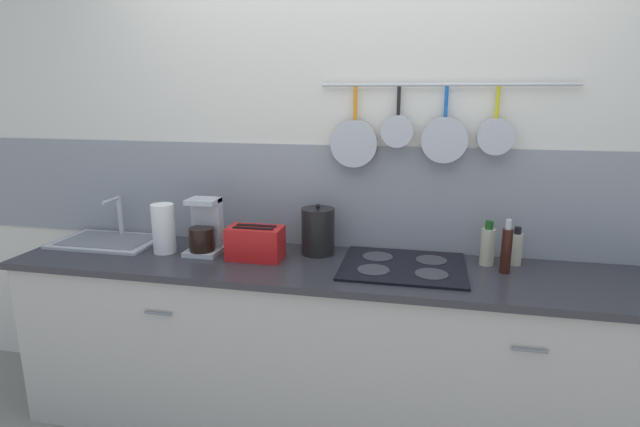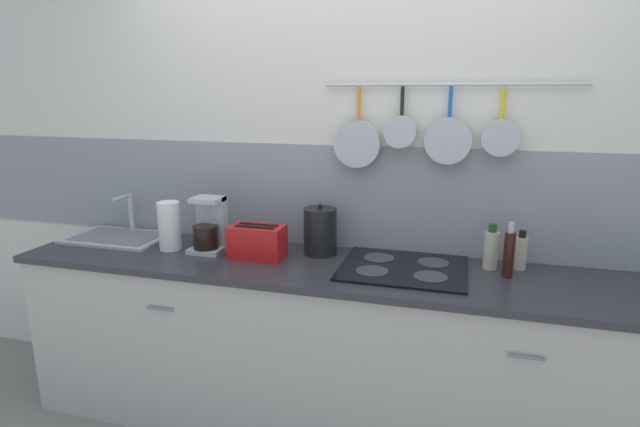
{
  "view_description": "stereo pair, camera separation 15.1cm",
  "coord_description": "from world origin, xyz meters",
  "px_view_note": "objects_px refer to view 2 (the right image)",
  "views": [
    {
      "loc": [
        0.37,
        -2.24,
        1.71
      ],
      "look_at": [
        -0.11,
        0.0,
        1.15
      ],
      "focal_mm": 28.0,
      "sensor_mm": 36.0,
      "label": 1
    },
    {
      "loc": [
        0.52,
        -2.2,
        1.71
      ],
      "look_at": [
        -0.11,
        0.0,
        1.15
      ],
      "focal_mm": 28.0,
      "sensor_mm": 36.0,
      "label": 2
    }
  ],
  "objects_px": {
    "kettle": "(320,231)",
    "bottle_sesame_oil": "(521,252)",
    "paper_towel_roll": "(169,226)",
    "coffee_maker": "(209,229)",
    "bottle_olive_oil": "(509,253)",
    "bottle_cooking_wine": "(491,249)",
    "toaster": "(257,242)"
  },
  "relations": [
    {
      "from": "toaster",
      "to": "bottle_olive_oil",
      "type": "distance_m",
      "value": 1.19
    },
    {
      "from": "toaster",
      "to": "kettle",
      "type": "relative_size",
      "value": 1.09
    },
    {
      "from": "toaster",
      "to": "coffee_maker",
      "type": "bearing_deg",
      "value": 171.68
    },
    {
      "from": "coffee_maker",
      "to": "kettle",
      "type": "bearing_deg",
      "value": 10.58
    },
    {
      "from": "kettle",
      "to": "bottle_cooking_wine",
      "type": "xyz_separation_m",
      "value": [
        0.84,
        0.0,
        -0.02
      ]
    },
    {
      "from": "toaster",
      "to": "bottle_olive_oil",
      "type": "xyz_separation_m",
      "value": [
        1.19,
        0.05,
        0.03
      ]
    },
    {
      "from": "paper_towel_roll",
      "to": "toaster",
      "type": "height_order",
      "value": "paper_towel_roll"
    },
    {
      "from": "bottle_sesame_oil",
      "to": "bottle_olive_oil",
      "type": "bearing_deg",
      "value": -116.57
    },
    {
      "from": "paper_towel_roll",
      "to": "bottle_sesame_oil",
      "type": "height_order",
      "value": "paper_towel_roll"
    },
    {
      "from": "paper_towel_roll",
      "to": "bottle_cooking_wine",
      "type": "xyz_separation_m",
      "value": [
        1.62,
        0.15,
        -0.03
      ]
    },
    {
      "from": "coffee_maker",
      "to": "toaster",
      "type": "distance_m",
      "value": 0.29
    },
    {
      "from": "coffee_maker",
      "to": "bottle_cooking_wine",
      "type": "relative_size",
      "value": 1.32
    },
    {
      "from": "paper_towel_roll",
      "to": "bottle_olive_oil",
      "type": "relative_size",
      "value": 1.01
    },
    {
      "from": "toaster",
      "to": "bottle_olive_oil",
      "type": "bearing_deg",
      "value": 2.56
    },
    {
      "from": "coffee_maker",
      "to": "bottle_olive_oil",
      "type": "bearing_deg",
      "value": 0.43
    },
    {
      "from": "bottle_cooking_wine",
      "to": "bottle_olive_oil",
      "type": "height_order",
      "value": "bottle_olive_oil"
    },
    {
      "from": "paper_towel_roll",
      "to": "bottle_sesame_oil",
      "type": "xyz_separation_m",
      "value": [
        1.76,
        0.18,
        -0.05
      ]
    },
    {
      "from": "bottle_sesame_oil",
      "to": "toaster",
      "type": "bearing_deg",
      "value": -171.71
    },
    {
      "from": "paper_towel_roll",
      "to": "bottle_olive_oil",
      "type": "distance_m",
      "value": 1.69
    },
    {
      "from": "bottle_olive_oil",
      "to": "bottle_sesame_oil",
      "type": "bearing_deg",
      "value": 63.43
    },
    {
      "from": "coffee_maker",
      "to": "paper_towel_roll",
      "type": "bearing_deg",
      "value": -168.98
    },
    {
      "from": "paper_towel_roll",
      "to": "toaster",
      "type": "distance_m",
      "value": 0.5
    },
    {
      "from": "paper_towel_roll",
      "to": "kettle",
      "type": "relative_size",
      "value": 0.97
    },
    {
      "from": "bottle_olive_oil",
      "to": "coffee_maker",
      "type": "bearing_deg",
      "value": -179.57
    },
    {
      "from": "paper_towel_roll",
      "to": "coffee_maker",
      "type": "height_order",
      "value": "coffee_maker"
    },
    {
      "from": "toaster",
      "to": "bottle_sesame_oil",
      "type": "height_order",
      "value": "bottle_sesame_oil"
    },
    {
      "from": "coffee_maker",
      "to": "toaster",
      "type": "bearing_deg",
      "value": -8.32
    },
    {
      "from": "bottle_cooking_wine",
      "to": "toaster",
      "type": "bearing_deg",
      "value": -172.2
    },
    {
      "from": "bottle_olive_oil",
      "to": "bottle_sesame_oil",
      "type": "distance_m",
      "value": 0.15
    },
    {
      "from": "toaster",
      "to": "kettle",
      "type": "bearing_deg",
      "value": 27.49
    },
    {
      "from": "kettle",
      "to": "bottle_sesame_oil",
      "type": "bearing_deg",
      "value": 2.0
    },
    {
      "from": "coffee_maker",
      "to": "bottle_sesame_oil",
      "type": "height_order",
      "value": "coffee_maker"
    }
  ]
}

